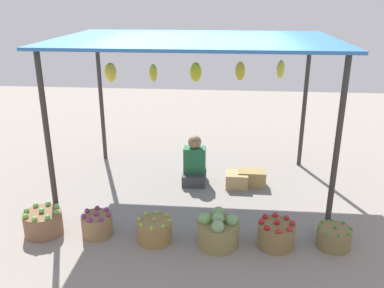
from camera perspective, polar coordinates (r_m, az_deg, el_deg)
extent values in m
plane|color=gray|center=(6.40, 0.46, -6.24)|extent=(14.00, 14.00, 0.00)
cylinder|color=#38332D|center=(5.38, -19.38, 0.31)|extent=(0.07, 0.07, 2.24)
cylinder|color=#38332D|center=(5.08, 19.46, -0.87)|extent=(0.07, 0.07, 2.24)
cylinder|color=#38332D|center=(7.38, -12.52, 6.15)|extent=(0.07, 0.07, 2.24)
cylinder|color=#38332D|center=(7.16, 15.37, 5.49)|extent=(0.07, 0.07, 2.24)
cube|color=#316FB6|center=(5.76, 0.52, 14.34)|extent=(3.79, 2.53, 0.04)
ellipsoid|color=yellow|center=(5.94, -11.25, 9.73)|extent=(0.17, 0.17, 0.27)
ellipsoid|color=yellow|center=(5.81, -5.40, 9.81)|extent=(0.11, 0.11, 0.25)
ellipsoid|color=yellow|center=(5.85, 0.49, 9.95)|extent=(0.16, 0.16, 0.27)
ellipsoid|color=yellow|center=(5.96, 6.70, 10.01)|extent=(0.14, 0.14, 0.27)
ellipsoid|color=yellow|center=(6.22, 12.22, 10.13)|extent=(0.12, 0.12, 0.26)
cube|color=#3E3E40|center=(6.56, 0.33, -4.67)|extent=(0.36, 0.44, 0.18)
cube|color=#266E3F|center=(6.49, 0.37, -2.16)|extent=(0.34, 0.22, 0.40)
sphere|color=#96704B|center=(6.39, 0.37, 0.29)|extent=(0.21, 0.21, 0.21)
cylinder|color=brown|center=(5.55, -19.98, -10.25)|extent=(0.47, 0.47, 0.29)
sphere|color=#6AAE4D|center=(5.47, -20.19, -8.69)|extent=(0.07, 0.07, 0.07)
sphere|color=#6BB54F|center=(5.40, -18.29, -8.94)|extent=(0.07, 0.07, 0.07)
sphere|color=#6EB14F|center=(5.53, -18.30, -8.22)|extent=(0.07, 0.07, 0.07)
sphere|color=#67AE4C|center=(5.63, -19.38, -7.83)|extent=(0.07, 0.07, 0.07)
sphere|color=#68BA41|center=(5.64, -20.89, -7.97)|extent=(0.07, 0.07, 0.07)
sphere|color=#6BAA51|center=(5.56, -22.02, -8.56)|extent=(0.07, 0.07, 0.07)
sphere|color=#67B143|center=(5.43, -22.11, -9.29)|extent=(0.07, 0.07, 0.07)
sphere|color=#6FAC48|center=(5.32, -21.04, -9.73)|extent=(0.07, 0.07, 0.07)
sphere|color=#62B64A|center=(5.31, -19.43, -9.58)|extent=(0.07, 0.07, 0.07)
cylinder|color=#957148|center=(5.35, -13.03, -10.88)|extent=(0.38, 0.38, 0.27)
sphere|color=#7B3A68|center=(5.27, -13.17, -9.39)|extent=(0.06, 0.06, 0.06)
sphere|color=#82316C|center=(5.23, -11.54, -9.58)|extent=(0.06, 0.06, 0.06)
sphere|color=#843579|center=(5.34, -11.79, -8.91)|extent=(0.06, 0.06, 0.06)
sphere|color=#79346B|center=(5.40, -13.03, -8.65)|extent=(0.06, 0.06, 0.06)
sphere|color=#763772|center=(5.37, -14.37, -8.98)|extent=(0.06, 0.06, 0.06)
sphere|color=#783878|center=(5.26, -14.84, -9.67)|extent=(0.06, 0.06, 0.06)
sphere|color=#802E75|center=(5.16, -14.03, -10.22)|extent=(0.06, 0.06, 0.06)
sphere|color=#83346C|center=(5.14, -12.54, -10.18)|extent=(0.06, 0.06, 0.06)
cylinder|color=olive|center=(5.12, -5.24, -11.88)|extent=(0.42, 0.42, 0.27)
sphere|color=#83C63A|center=(5.04, -5.29, -10.40)|extent=(0.04, 0.04, 0.04)
sphere|color=#8AC33D|center=(5.01, -3.16, -10.56)|extent=(0.04, 0.04, 0.04)
sphere|color=#8CCF38|center=(5.13, -3.56, -9.78)|extent=(0.04, 0.04, 0.04)
sphere|color=#89CC41|center=(5.20, -4.93, -9.41)|extent=(0.04, 0.04, 0.04)
sphere|color=#95C433|center=(5.17, -6.49, -9.61)|extent=(0.04, 0.04, 0.04)
sphere|color=#8FCB3C|center=(5.07, -7.39, -10.30)|extent=(0.04, 0.04, 0.04)
sphere|color=#94C138|center=(4.95, -7.09, -11.11)|extent=(0.04, 0.04, 0.04)
sphere|color=#8DCE32|center=(4.88, -5.68, -11.54)|extent=(0.04, 0.04, 0.04)
sphere|color=#83CE3D|center=(4.91, -4.02, -11.30)|extent=(0.04, 0.04, 0.04)
cylinder|color=olive|center=(5.03, 3.61, -12.29)|extent=(0.50, 0.50, 0.29)
sphere|color=#7BAA6C|center=(4.92, 3.66, -10.25)|extent=(0.15, 0.15, 0.15)
sphere|color=#70A263|center=(4.93, 5.56, -10.46)|extent=(0.15, 0.15, 0.15)
sphere|color=#78A65E|center=(5.07, 3.71, -9.48)|extent=(0.15, 0.15, 0.15)
sphere|color=#70AB5E|center=(4.94, 1.76, -10.34)|extent=(0.15, 0.15, 0.15)
sphere|color=#81A26D|center=(4.79, 3.60, -11.38)|extent=(0.15, 0.15, 0.15)
cylinder|color=olive|center=(5.10, 11.58, -12.26)|extent=(0.44, 0.44, 0.29)
sphere|color=#AE1927|center=(5.01, 11.72, -10.59)|extent=(0.07, 0.07, 0.07)
sphere|color=#A9242B|center=(5.04, 13.79, -10.66)|extent=(0.07, 0.07, 0.07)
sphere|color=#A92623|center=(5.14, 13.00, -9.94)|extent=(0.07, 0.07, 0.07)
sphere|color=red|center=(5.17, 11.51, -9.64)|extent=(0.07, 0.07, 0.07)
sphere|color=#AC171A|center=(5.11, 10.12, -9.91)|extent=(0.07, 0.07, 0.07)
sphere|color=red|center=(4.99, 9.62, -10.63)|extent=(0.07, 0.07, 0.07)
sphere|color=#AD161F|center=(4.89, 10.36, -11.40)|extent=(0.07, 0.07, 0.07)
sphere|color=#B22622|center=(4.86, 11.94, -11.74)|extent=(0.07, 0.07, 0.07)
sphere|color=red|center=(4.92, 13.38, -11.42)|extent=(0.07, 0.07, 0.07)
cylinder|color=olive|center=(5.27, 19.10, -12.14)|extent=(0.40, 0.40, 0.25)
sphere|color=#3F8830|center=(5.20, 19.27, -10.86)|extent=(0.04, 0.04, 0.04)
sphere|color=#3E912B|center=(5.25, 21.18, -10.85)|extent=(0.04, 0.04, 0.04)
sphere|color=#378424|center=(5.34, 20.29, -10.18)|extent=(0.04, 0.04, 0.04)
sphere|color=#2E8437|center=(5.35, 18.83, -9.92)|extent=(0.04, 0.04, 0.04)
sphere|color=#398825|center=(5.28, 17.61, -10.22)|extent=(0.04, 0.04, 0.04)
sphere|color=#338825|center=(5.16, 17.32, -10.92)|extent=(0.04, 0.04, 0.04)
sphere|color=green|center=(5.07, 18.19, -11.64)|extent=(0.04, 0.04, 0.04)
sphere|color=#2E7F2F|center=(5.06, 19.73, -11.92)|extent=(0.04, 0.04, 0.04)
sphere|color=#358B2E|center=(5.13, 20.98, -11.58)|extent=(0.04, 0.04, 0.04)
cube|color=tan|center=(6.47, 6.22, -4.95)|extent=(0.34, 0.31, 0.23)
cube|color=#A3874D|center=(6.53, 8.28, -4.70)|extent=(0.43, 0.25, 0.25)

